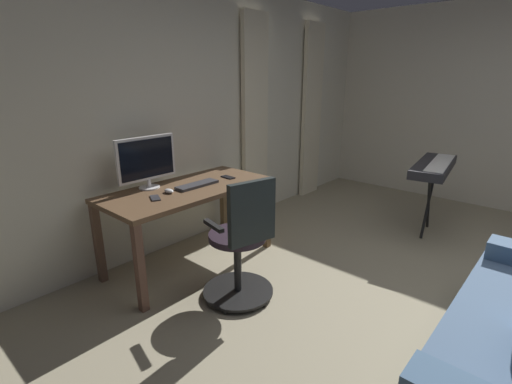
# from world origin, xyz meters

# --- Properties ---
(ground_plane) EXTENTS (7.50, 7.50, 0.00)m
(ground_plane) POSITION_xyz_m (0.00, 0.00, 0.00)
(ground_plane) COLOR gray
(back_room_partition) EXTENTS (5.77, 0.10, 2.59)m
(back_room_partition) POSITION_xyz_m (0.00, -2.64, 1.30)
(back_room_partition) COLOR beige
(back_room_partition) RESTS_ON ground
(curtain_left_panel) EXTENTS (0.40, 0.06, 2.36)m
(curtain_left_panel) POSITION_xyz_m (-1.79, -2.53, 1.18)
(curtain_left_panel) COLOR beige
(curtain_left_panel) RESTS_ON ground
(curtain_right_panel) EXTENTS (0.40, 0.06, 2.36)m
(curtain_right_panel) POSITION_xyz_m (-0.58, -2.53, 1.18)
(curtain_right_panel) COLOR beige
(curtain_right_panel) RESTS_ON ground
(desk) EXTENTS (1.52, 0.71, 0.74)m
(desk) POSITION_xyz_m (0.75, -2.13, 0.65)
(desk) COLOR brown
(desk) RESTS_ON ground
(office_chair) EXTENTS (0.56, 0.56, 1.00)m
(office_chair) POSITION_xyz_m (0.88, -1.37, 0.46)
(office_chair) COLOR black
(office_chair) RESTS_ON ground
(computer_monitor) EXTENTS (0.56, 0.18, 0.45)m
(computer_monitor) POSITION_xyz_m (1.00, -2.37, 0.99)
(computer_monitor) COLOR white
(computer_monitor) RESTS_ON desk
(computer_keyboard) EXTENTS (0.41, 0.13, 0.02)m
(computer_keyboard) POSITION_xyz_m (0.68, -2.10, 0.75)
(computer_keyboard) COLOR #333338
(computer_keyboard) RESTS_ON desk
(computer_mouse) EXTENTS (0.06, 0.10, 0.04)m
(computer_mouse) POSITION_xyz_m (0.97, -2.12, 0.76)
(computer_mouse) COLOR white
(computer_mouse) RESTS_ON desk
(cell_phone_face_up) EXTENTS (0.08, 0.15, 0.01)m
(cell_phone_face_up) POSITION_xyz_m (0.30, -2.09, 0.74)
(cell_phone_face_up) COLOR black
(cell_phone_face_up) RESTS_ON desk
(cell_phone_by_monitor) EXTENTS (0.12, 0.16, 0.01)m
(cell_phone_by_monitor) POSITION_xyz_m (1.13, -2.08, 0.74)
(cell_phone_by_monitor) COLOR #333338
(cell_phone_by_monitor) RESTS_ON desk
(piano_keyboard) EXTENTS (1.10, 0.46, 0.82)m
(piano_keyboard) POSITION_xyz_m (-1.41, -0.71, 0.75)
(piano_keyboard) COLOR black
(piano_keyboard) RESTS_ON ground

